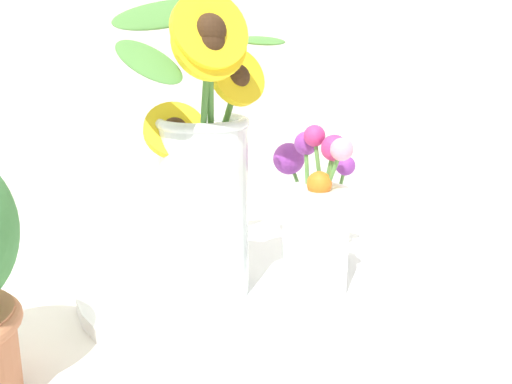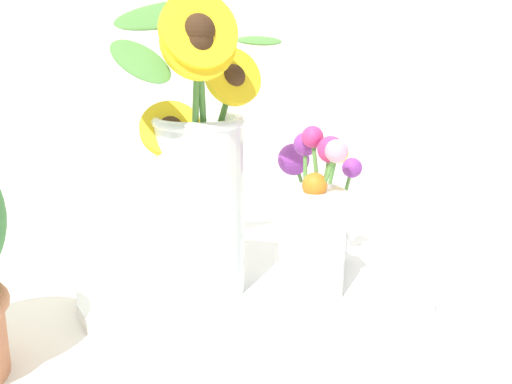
{
  "view_description": "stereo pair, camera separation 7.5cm",
  "coord_description": "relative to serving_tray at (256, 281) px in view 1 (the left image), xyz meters",
  "views": [
    {
      "loc": [
        -0.35,
        -0.61,
        0.33
      ],
      "look_at": [
        0.01,
        0.02,
        0.13
      ],
      "focal_mm": 42.0,
      "sensor_mm": 36.0,
      "label": 1
    },
    {
      "loc": [
        -0.28,
        -0.64,
        0.33
      ],
      "look_at": [
        0.01,
        0.02,
        0.13
      ],
      "focal_mm": 42.0,
      "sensor_mm": 36.0,
      "label": 2
    }
  ],
  "objects": [
    {
      "name": "ground_plane",
      "position": [
        -0.01,
        -0.02,
        -0.01
      ],
      "size": [
        6.0,
        6.0,
        0.0
      ],
      "primitive_type": "plane",
      "color": "silver"
    },
    {
      "name": "vase_bulb_right",
      "position": [
        0.1,
        0.0,
        0.08
      ],
      "size": [
        0.11,
        0.09,
        0.17
      ],
      "color": "white",
      "rests_on": "serving_tray"
    },
    {
      "name": "vase_small_center",
      "position": [
        0.04,
        -0.08,
        0.09
      ],
      "size": [
        0.08,
        0.09,
        0.2
      ],
      "color": "white",
      "rests_on": "serving_tray"
    },
    {
      "name": "mason_jar_sunflowers",
      "position": [
        -0.08,
        -0.02,
        0.15
      ],
      "size": [
        0.2,
        0.19,
        0.36
      ],
      "color": "silver",
      "rests_on": "serving_tray"
    },
    {
      "name": "serving_tray",
      "position": [
        0.0,
        0.0,
        0.0
      ],
      "size": [
        0.45,
        0.45,
        0.02
      ],
      "color": "silver",
      "rests_on": "ground_plane"
    }
  ]
}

